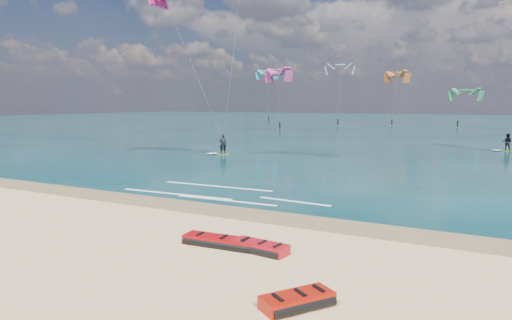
{
  "coord_description": "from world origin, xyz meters",
  "views": [
    {
      "loc": [
        14.26,
        -15.16,
        5.12
      ],
      "look_at": [
        2.11,
        8.0,
        1.84
      ],
      "focal_mm": 32.0,
      "sensor_mm": 36.0,
      "label": 1
    }
  ],
  "objects_px": {
    "packed_kite_right": "(297,307)",
    "kitesurfer_main": "(212,58)",
    "packed_kite_mid": "(260,252)",
    "packed_kite_left": "(220,246)"
  },
  "relations": [
    {
      "from": "packed_kite_right",
      "to": "kitesurfer_main",
      "type": "distance_m",
      "value": 31.74
    },
    {
      "from": "packed_kite_mid",
      "to": "kitesurfer_main",
      "type": "distance_m",
      "value": 27.56
    },
    {
      "from": "packed_kite_mid",
      "to": "packed_kite_right",
      "type": "relative_size",
      "value": 1.08
    },
    {
      "from": "packed_kite_right",
      "to": "packed_kite_left",
      "type": "bearing_deg",
      "value": 87.87
    },
    {
      "from": "packed_kite_left",
      "to": "packed_kite_right",
      "type": "relative_size",
      "value": 1.44
    },
    {
      "from": "kitesurfer_main",
      "to": "packed_kite_left",
      "type": "bearing_deg",
      "value": -70.01
    },
    {
      "from": "kitesurfer_main",
      "to": "packed_kite_mid",
      "type": "bearing_deg",
      "value": -67.07
    },
    {
      "from": "packed_kite_mid",
      "to": "packed_kite_left",
      "type": "bearing_deg",
      "value": -170.33
    },
    {
      "from": "packed_kite_mid",
      "to": "kitesurfer_main",
      "type": "relative_size",
      "value": 0.13
    },
    {
      "from": "kitesurfer_main",
      "to": "packed_kite_right",
      "type": "bearing_deg",
      "value": -66.61
    }
  ]
}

